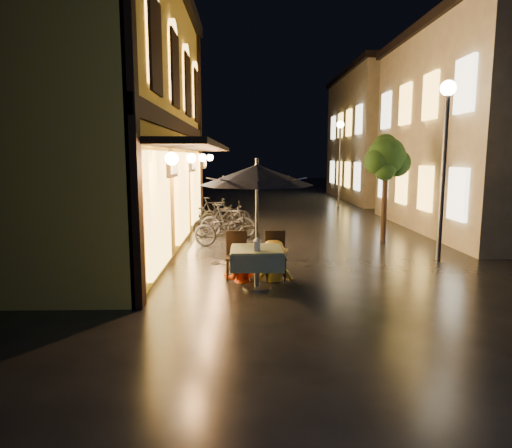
{
  "coord_description": "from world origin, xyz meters",
  "views": [
    {
      "loc": [
        -1.69,
        -8.73,
        2.49
      ],
      "look_at": [
        -1.48,
        0.29,
        1.15
      ],
      "focal_mm": 32.0,
      "sensor_mm": 36.0,
      "label": 1
    }
  ],
  "objects_px": {
    "streetlamp_near": "(445,138)",
    "patio_umbrella": "(257,175)",
    "cafe_table": "(257,258)",
    "person_yellow": "(274,241)",
    "person_orange": "(240,246)",
    "table_lantern": "(257,243)",
    "bicycle_0": "(227,230)"
  },
  "relations": [
    {
      "from": "person_orange",
      "to": "person_yellow",
      "type": "bearing_deg",
      "value": -177.96
    },
    {
      "from": "streetlamp_near",
      "to": "person_orange",
      "type": "distance_m",
      "value": 5.56
    },
    {
      "from": "person_yellow",
      "to": "bicycle_0",
      "type": "bearing_deg",
      "value": -83.45
    },
    {
      "from": "cafe_table",
      "to": "person_yellow",
      "type": "bearing_deg",
      "value": 58.95
    },
    {
      "from": "streetlamp_near",
      "to": "person_yellow",
      "type": "bearing_deg",
      "value": -157.27
    },
    {
      "from": "person_yellow",
      "to": "cafe_table",
      "type": "bearing_deg",
      "value": 48.06
    },
    {
      "from": "table_lantern",
      "to": "bicycle_0",
      "type": "height_order",
      "value": "table_lantern"
    },
    {
      "from": "cafe_table",
      "to": "person_yellow",
      "type": "distance_m",
      "value": 0.72
    },
    {
      "from": "table_lantern",
      "to": "bicycle_0",
      "type": "xyz_separation_m",
      "value": [
        -0.73,
        4.26,
        -0.43
      ]
    },
    {
      "from": "person_orange",
      "to": "person_yellow",
      "type": "distance_m",
      "value": 0.68
    },
    {
      "from": "person_orange",
      "to": "person_yellow",
      "type": "height_order",
      "value": "person_yellow"
    },
    {
      "from": "table_lantern",
      "to": "person_yellow",
      "type": "bearing_deg",
      "value": 66.75
    },
    {
      "from": "table_lantern",
      "to": "bicycle_0",
      "type": "distance_m",
      "value": 4.35
    },
    {
      "from": "patio_umbrella",
      "to": "bicycle_0",
      "type": "bearing_deg",
      "value": 100.23
    },
    {
      "from": "streetlamp_near",
      "to": "patio_umbrella",
      "type": "xyz_separation_m",
      "value": [
        -4.48,
        -2.31,
        -0.77
      ]
    },
    {
      "from": "patio_umbrella",
      "to": "table_lantern",
      "type": "xyz_separation_m",
      "value": [
        -0.0,
        -0.24,
        -1.23
      ]
    },
    {
      "from": "cafe_table",
      "to": "patio_umbrella",
      "type": "height_order",
      "value": "patio_umbrella"
    },
    {
      "from": "patio_umbrella",
      "to": "streetlamp_near",
      "type": "bearing_deg",
      "value": 27.35
    },
    {
      "from": "person_yellow",
      "to": "bicycle_0",
      "type": "height_order",
      "value": "person_yellow"
    },
    {
      "from": "patio_umbrella",
      "to": "person_yellow",
      "type": "bearing_deg",
      "value": 58.95
    },
    {
      "from": "table_lantern",
      "to": "person_orange",
      "type": "distance_m",
      "value": 0.9
    },
    {
      "from": "person_yellow",
      "to": "bicycle_0",
      "type": "relative_size",
      "value": 0.86
    },
    {
      "from": "patio_umbrella",
      "to": "bicycle_0",
      "type": "height_order",
      "value": "patio_umbrella"
    },
    {
      "from": "streetlamp_near",
      "to": "cafe_table",
      "type": "xyz_separation_m",
      "value": [
        -4.48,
        -2.31,
        -2.33
      ]
    },
    {
      "from": "cafe_table",
      "to": "person_orange",
      "type": "bearing_deg",
      "value": 119.14
    },
    {
      "from": "table_lantern",
      "to": "person_yellow",
      "type": "height_order",
      "value": "person_yellow"
    },
    {
      "from": "table_lantern",
      "to": "person_yellow",
      "type": "relative_size",
      "value": 0.16
    },
    {
      "from": "person_orange",
      "to": "person_yellow",
      "type": "xyz_separation_m",
      "value": [
        0.68,
        0.01,
        0.1
      ]
    },
    {
      "from": "streetlamp_near",
      "to": "bicycle_0",
      "type": "bearing_deg",
      "value": 161.78
    },
    {
      "from": "cafe_table",
      "to": "bicycle_0",
      "type": "xyz_separation_m",
      "value": [
        -0.73,
        4.03,
        -0.1
      ]
    },
    {
      "from": "bicycle_0",
      "to": "streetlamp_near",
      "type": "bearing_deg",
      "value": -98.54
    },
    {
      "from": "streetlamp_near",
      "to": "table_lantern",
      "type": "distance_m",
      "value": 5.53
    }
  ]
}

